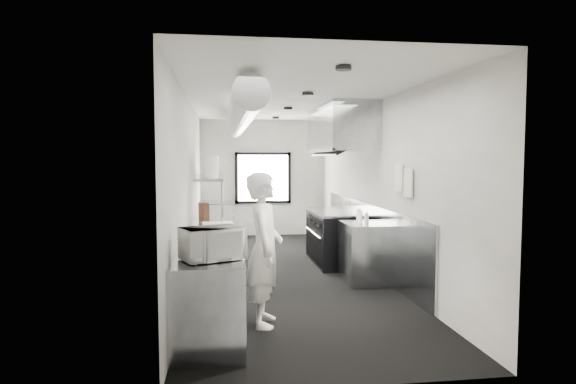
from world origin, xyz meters
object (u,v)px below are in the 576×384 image
object	(u,v)px
squeeze_bottle_a	(366,220)
squeeze_bottle_b	(367,219)
squeeze_bottle_d	(359,217)
bottle_station	(365,252)
knife_block	(204,210)
deli_tub_a	(190,245)
small_plate	(220,234)
cutting_board	(218,225)
prep_counter	(212,254)
squeeze_bottle_c	(361,217)
plate_stack_a	(210,168)
range	(336,237)
deli_tub_b	(195,240)
far_work_table	(215,222)
microwave	(212,243)
plate_stack_b	(210,166)
plate_stack_c	(211,166)
pass_shelf	(211,177)
plate_stack_d	(210,165)
exhaust_hood	(340,129)
line_cook	(264,249)
squeeze_bottle_e	(358,215)

from	to	relation	value
squeeze_bottle_a	squeeze_bottle_b	distance (m)	0.11
squeeze_bottle_a	squeeze_bottle_d	world-z (taller)	same
bottle_station	knife_block	world-z (taller)	knife_block
deli_tub_a	small_plate	xyz separation A→B (m)	(0.31, 1.01, -0.04)
cutting_board	knife_block	bearing A→B (deg)	103.89
prep_counter	squeeze_bottle_c	distance (m)	2.29
plate_stack_a	squeeze_bottle_d	size ratio (longest dim) A/B	1.77
small_plate	range	bearing A→B (deg)	46.71
deli_tub_b	cutting_board	world-z (taller)	deli_tub_b
cutting_board	squeeze_bottle_b	bearing A→B (deg)	-6.49
far_work_table	plate_stack_a	distance (m)	3.20
small_plate	bottle_station	bearing A→B (deg)	20.16
prep_counter	cutting_board	size ratio (longest dim) A/B	10.22
microwave	knife_block	xyz separation A→B (m)	(-0.19, 3.39, -0.03)
far_work_table	plate_stack_b	distance (m)	2.94
microwave	plate_stack_c	size ratio (longest dim) A/B	1.52
prep_counter	knife_block	bearing A→B (deg)	100.07
pass_shelf	plate_stack_d	size ratio (longest dim) A/B	8.43
exhaust_hood	bottle_station	size ratio (longest dim) A/B	2.44
range	far_work_table	size ratio (longest dim) A/B	1.33
plate_stack_a	squeeze_bottle_c	distance (m)	2.56
exhaust_hood	plate_stack_d	bearing A→B (deg)	154.22
prep_counter	line_cook	bearing A→B (deg)	-72.04
squeeze_bottle_c	squeeze_bottle_d	xyz separation A→B (m)	(0.02, 0.14, -0.01)
line_cook	knife_block	world-z (taller)	line_cook
prep_counter	squeeze_bottle_e	bearing A→B (deg)	3.50
knife_block	plate_stack_d	distance (m)	1.66
range	plate_stack_d	xyz separation A→B (m)	(-2.26, 1.12, 1.28)
line_cook	squeeze_bottle_e	world-z (taller)	line_cook
line_cook	squeeze_bottle_e	size ratio (longest dim) A/B	10.31
bottle_station	plate_stack_a	distance (m)	2.82
pass_shelf	line_cook	distance (m)	3.51
exhaust_hood	plate_stack_d	world-z (taller)	exhaust_hood
bottle_station	deli_tub_b	bearing A→B (deg)	-148.65
deli_tub_a	squeeze_bottle_c	distance (m)	3.00
small_plate	plate_stack_a	xyz separation A→B (m)	(-0.14, 1.77, 0.81)
bottle_station	cutting_board	bearing A→B (deg)	178.20
deli_tub_b	line_cook	bearing A→B (deg)	-13.30
exhaust_hood	plate_stack_c	bearing A→B (deg)	166.47
microwave	deli_tub_a	bearing A→B (deg)	90.22
prep_counter	range	world-z (taller)	range
far_work_table	squeeze_bottle_b	world-z (taller)	squeeze_bottle_b
squeeze_bottle_c	deli_tub_b	bearing A→B (deg)	-148.19
microwave	plate_stack_d	world-z (taller)	plate_stack_d
squeeze_bottle_b	squeeze_bottle_c	world-z (taller)	squeeze_bottle_c
cutting_board	squeeze_bottle_b	size ratio (longest dim) A/B	3.62
deli_tub_a	plate_stack_b	world-z (taller)	plate_stack_b
squeeze_bottle_c	plate_stack_a	bearing A→B (deg)	156.04
prep_counter	pass_shelf	bearing A→B (deg)	91.56
exhaust_hood	range	distance (m)	1.92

